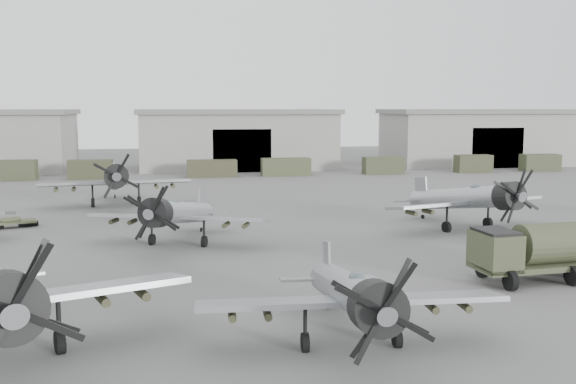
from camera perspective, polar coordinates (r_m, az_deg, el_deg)
name	(u,v)px	position (r m, az deg, el deg)	size (l,w,h in m)	color
ground	(336,272)	(35.78, 4.30, -7.11)	(220.00, 220.00, 0.00)	#565754
hangar_center	(238,139)	(96.05, -4.48, 4.76)	(29.00, 14.80, 8.70)	gray
hangar_right	(477,137)	(106.29, 16.46, 4.74)	(29.00, 14.80, 8.70)	gray
support_truck_1	(12,170)	(86.52, -23.30, 1.78)	(5.74, 2.20, 2.51)	#3A3F29
support_truck_2	(91,169)	(84.76, -17.15, 1.93)	(5.38, 2.20, 2.42)	#373824
support_truck_3	(212,168)	(84.08, -6.78, 2.10)	(6.47, 2.20, 2.21)	#393925
support_truck_4	(286,167)	(85.08, -0.20, 2.25)	(6.49, 2.20, 2.31)	#3F442C
support_truck_5	(383,165)	(88.22, 8.45, 2.36)	(5.41, 2.20, 2.31)	#3A402A
support_truck_6	(473,164)	(93.05, 16.14, 2.44)	(4.97, 2.20, 2.43)	#393C27
support_truck_7	(540,163)	(97.83, 21.49, 2.44)	(5.41, 2.20, 2.40)	#3A402A
aircraft_near_1	(353,295)	(24.21, 5.79, -9.08)	(11.72, 10.54, 4.69)	gray
aircraft_mid_1	(177,213)	(42.38, -9.87, -1.89)	(11.87, 10.70, 4.78)	#979A9F
aircraft_mid_2	(470,199)	(49.01, 15.86, -0.57)	(13.00, 11.70, 5.19)	#94979C
aircraft_far_0	(115,179)	(60.58, -15.08, 1.08)	(13.72, 12.35, 5.45)	gray
fuel_tanker	(544,248)	(36.26, 21.81, -4.62)	(8.07, 4.12, 3.04)	#3C422B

